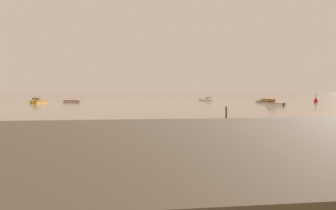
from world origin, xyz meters
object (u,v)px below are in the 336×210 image
Objects in this scene: mooring_post_near at (226,112)px; rowboat_moored_1 at (72,102)px; motorboat_moored_1 at (207,100)px; rowboat_moored_4 at (267,100)px; motorboat_moored_2 at (272,104)px; motorboat_moored_3 at (37,102)px; channel_buoy at (316,100)px; rowboat_moored_6 at (262,102)px.

rowboat_moored_1 is at bearing 110.18° from mooring_post_near.
rowboat_moored_1 is 3.63× the size of mooring_post_near.
mooring_post_near is (-14.23, -60.35, 0.33)m from motorboat_moored_1.
rowboat_moored_4 is at bearing 59.66° from motorboat_moored_1.
motorboat_moored_2 is 0.89× the size of motorboat_moored_3.
motorboat_moored_3 is at bearing 177.55° from channel_buoy.
mooring_post_near is at bearing -51.00° from rowboat_moored_4.
rowboat_moored_4 is 3.74× the size of mooring_post_near.
mooring_post_near is at bearing 56.11° from motorboat_moored_3.
motorboat_moored_2 is at bearing -45.83° from rowboat_moored_4.
rowboat_moored_1 is at bearing 172.36° from channel_buoy.
motorboat_moored_1 is at bearing 133.83° from motorboat_moored_3.
rowboat_moored_1 is 1.07× the size of motorboat_moored_2.
motorboat_moored_1 is 17.91m from rowboat_moored_6.
motorboat_moored_1 is 1.00× the size of motorboat_moored_2.
channel_buoy reaches higher than motorboat_moored_1.
motorboat_moored_1 is at bearing 76.73° from mooring_post_near.
mooring_post_near is (-36.31, -45.73, 0.12)m from channel_buoy.
rowboat_moored_6 is 13.72m from channel_buoy.
motorboat_moored_1 reaches higher than rowboat_moored_4.
rowboat_moored_6 is at bearing 18.88° from rowboat_moored_1.
motorboat_moored_3 is at bearing -102.92° from rowboat_moored_4.
rowboat_moored_4 is 2.17× the size of channel_buoy.
rowboat_moored_4 is 16.83m from rowboat_moored_6.
rowboat_moored_4 is 32.16m from motorboat_moored_2.
channel_buoy is 1.72× the size of mooring_post_near.
rowboat_moored_6 is at bearing -175.03° from channel_buoy.
motorboat_moored_3 reaches higher than rowboat_moored_4.
motorboat_moored_2 is 48.60m from motorboat_moored_3.
motorboat_moored_2 is at bearing -27.44° from rowboat_moored_6.
rowboat_moored_4 is (49.93, 6.26, 0.00)m from rowboat_moored_1.
motorboat_moored_1 is 62.01m from mooring_post_near.
motorboat_moored_3 is 49.24m from rowboat_moored_6.
mooring_post_near is (-18.39, -29.65, 0.33)m from motorboat_moored_2.
motorboat_moored_3 is at bearing 118.65° from mooring_post_near.
channel_buoy is (17.92, 16.08, 0.21)m from motorboat_moored_2.
rowboat_moored_4 is at bearing 62.95° from mooring_post_near.
motorboat_moored_1 is (33.79, 7.13, 0.05)m from rowboat_moored_1.
rowboat_moored_1 is 0.97× the size of rowboat_moored_4.
motorboat_moored_2 reaches higher than rowboat_moored_6.
rowboat_moored_1 is at bearing 31.42° from motorboat_moored_2.
channel_buoy is at bearing 51.55° from mooring_post_near.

